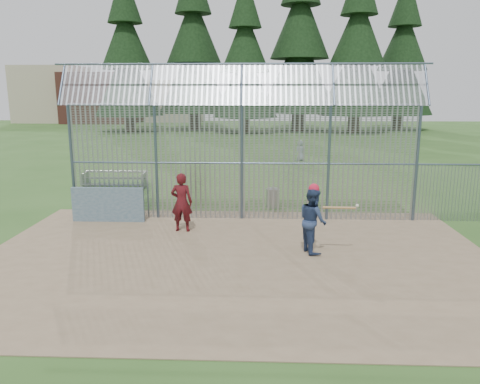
{
  "coord_description": "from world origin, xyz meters",
  "views": [
    {
      "loc": [
        0.6,
        -12.56,
        4.45
      ],
      "look_at": [
        0.0,
        2.0,
        1.3
      ],
      "focal_mm": 35.0,
      "sensor_mm": 36.0,
      "label": 1
    }
  ],
  "objects_px": {
    "dugout_wall": "(108,205)",
    "onlooker": "(182,202)",
    "bleacher": "(115,179)",
    "batter": "(313,220)",
    "trash_can": "(273,198)"
  },
  "relations": [
    {
      "from": "trash_can",
      "to": "bleacher",
      "type": "xyz_separation_m",
      "value": [
        -7.35,
        3.59,
        0.03
      ]
    },
    {
      "from": "dugout_wall",
      "to": "trash_can",
      "type": "xyz_separation_m",
      "value": [
        5.75,
        2.34,
        -0.24
      ]
    },
    {
      "from": "batter",
      "to": "trash_can",
      "type": "height_order",
      "value": "batter"
    },
    {
      "from": "dugout_wall",
      "to": "onlooker",
      "type": "height_order",
      "value": "onlooker"
    },
    {
      "from": "onlooker",
      "to": "bleacher",
      "type": "relative_size",
      "value": 0.63
    },
    {
      "from": "batter",
      "to": "onlooker",
      "type": "bearing_deg",
      "value": 47.5
    },
    {
      "from": "batter",
      "to": "trash_can",
      "type": "relative_size",
      "value": 2.23
    },
    {
      "from": "batter",
      "to": "onlooker",
      "type": "xyz_separation_m",
      "value": [
        -3.98,
        1.84,
        0.03
      ]
    },
    {
      "from": "onlooker",
      "to": "bleacher",
      "type": "bearing_deg",
      "value": -55.01
    },
    {
      "from": "bleacher",
      "to": "batter",
      "type": "bearing_deg",
      "value": -46.57
    },
    {
      "from": "dugout_wall",
      "to": "bleacher",
      "type": "distance_m",
      "value": 6.15
    },
    {
      "from": "onlooker",
      "to": "trash_can",
      "type": "height_order",
      "value": "onlooker"
    },
    {
      "from": "dugout_wall",
      "to": "onlooker",
      "type": "distance_m",
      "value": 2.94
    },
    {
      "from": "dugout_wall",
      "to": "batter",
      "type": "distance_m",
      "value": 7.3
    },
    {
      "from": "batter",
      "to": "onlooker",
      "type": "relative_size",
      "value": 0.96
    }
  ]
}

